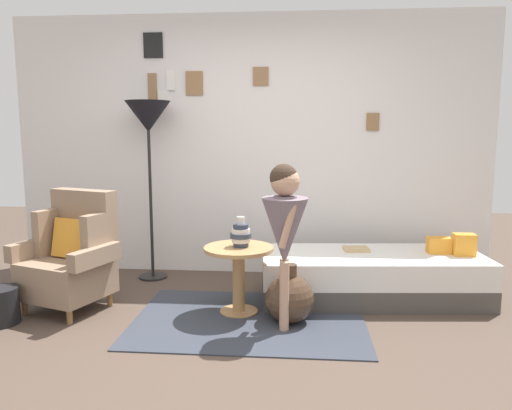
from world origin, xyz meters
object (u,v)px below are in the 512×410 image
object	(u,v)px
armchair	(72,256)
side_table	(239,266)
floor_lamp	(148,123)
book_on_daybed	(356,249)
magazine_basket	(0,306)
daybed	(371,276)
demijohn_near	(290,298)
person_child	(285,224)
vase_striped	(241,235)

from	to	relation	value
armchair	side_table	size ratio (longest dim) A/B	1.75
floor_lamp	book_on_daybed	xyz separation A→B (m)	(1.96, -0.34, -1.12)
armchair	magazine_basket	bearing A→B (deg)	-135.29
daybed	demijohn_near	bearing A→B (deg)	-138.52
person_child	magazine_basket	bearing A→B (deg)	-177.58
magazine_basket	person_child	bearing A→B (deg)	2.42
person_child	vase_striped	bearing A→B (deg)	139.65
daybed	floor_lamp	bearing A→B (deg)	168.16
armchair	book_on_daybed	xyz separation A→B (m)	(2.37, 0.54, -0.02)
armchair	floor_lamp	bearing A→B (deg)	65.02
demijohn_near	magazine_basket	world-z (taller)	demijohn_near
demijohn_near	armchair	bearing A→B (deg)	174.20
side_table	armchair	bearing A→B (deg)	179.36
armchair	side_table	world-z (taller)	armchair
person_child	magazine_basket	xyz separation A→B (m)	(-2.16, -0.09, -0.65)
vase_striped	floor_lamp	bearing A→B (deg)	138.42
armchair	demijohn_near	xyz separation A→B (m)	(1.80, -0.18, -0.25)
floor_lamp	person_child	bearing A→B (deg)	-41.26
person_child	floor_lamp	bearing A→B (deg)	138.74
armchair	daybed	xyz separation A→B (m)	(2.50, 0.44, -0.24)
vase_striped	demijohn_near	distance (m)	0.63
armchair	floor_lamp	world-z (taller)	floor_lamp
armchair	side_table	bearing A→B (deg)	-0.64
daybed	demijohn_near	size ratio (longest dim) A/B	4.28
armchair	daybed	distance (m)	2.55
book_on_daybed	magazine_basket	bearing A→B (deg)	-161.40
floor_lamp	book_on_daybed	bearing A→B (deg)	-9.83
book_on_daybed	person_child	bearing A→B (deg)	-126.18
armchair	vase_striped	distance (m)	1.42
vase_striped	demijohn_near	size ratio (longest dim) A/B	0.53
daybed	demijohn_near	world-z (taller)	demijohn_near
magazine_basket	side_table	bearing A→B (deg)	12.05
vase_striped	person_child	distance (m)	0.49
person_child	book_on_daybed	distance (m)	1.11
armchair	book_on_daybed	distance (m)	2.43
demijohn_near	vase_striped	bearing A→B (deg)	155.76
vase_striped	person_child	bearing A→B (deg)	-40.35
daybed	magazine_basket	world-z (taller)	daybed
vase_striped	book_on_daybed	distance (m)	1.13
vase_striped	demijohn_near	xyz separation A→B (m)	(0.40, -0.18, -0.45)
armchair	daybed	size ratio (longest dim) A/B	0.49
person_child	demijohn_near	world-z (taller)	person_child
armchair	book_on_daybed	size ratio (longest dim) A/B	4.41
vase_striped	book_on_daybed	size ratio (longest dim) A/B	1.10
side_table	vase_striped	world-z (taller)	vase_striped
side_table	demijohn_near	xyz separation A→B (m)	(0.41, -0.17, -0.20)
armchair	daybed	bearing A→B (deg)	9.95
book_on_daybed	vase_striped	bearing A→B (deg)	-150.87
side_table	vase_striped	bearing A→B (deg)	33.09
vase_striped	demijohn_near	world-z (taller)	vase_striped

